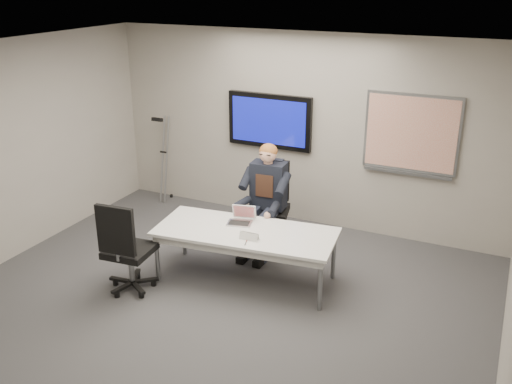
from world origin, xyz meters
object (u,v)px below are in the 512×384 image
at_px(seated_person, 263,211).
at_px(laptop, 242,218).
at_px(office_chair_far, 270,220).
at_px(office_chair_near, 129,264).
at_px(conference_table, 246,236).

height_order(seated_person, laptop, seated_person).
bearing_deg(office_chair_far, laptop, -105.48).
bearing_deg(office_chair_near, laptop, -139.31).
relative_size(conference_table, office_chair_far, 1.94).
distance_m(conference_table, office_chair_near, 1.41).
distance_m(office_chair_far, laptop, 0.92).
distance_m(conference_table, office_chair_far, 1.07).
bearing_deg(office_chair_near, conference_table, -149.43).
bearing_deg(seated_person, office_chair_far, 88.28).
bearing_deg(seated_person, office_chair_near, -126.60).
bearing_deg(office_chair_near, seated_person, -127.76).
bearing_deg(conference_table, office_chair_far, 91.05).
relative_size(conference_table, seated_person, 1.52).
distance_m(office_chair_far, seated_person, 0.36).
xyz_separation_m(conference_table, office_chair_far, (-0.14, 1.04, -0.23)).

